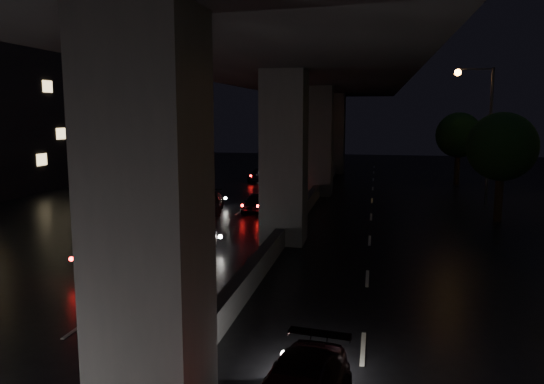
% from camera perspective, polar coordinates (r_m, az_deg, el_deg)
% --- Properties ---
extents(ground, '(120.00, 120.00, 0.00)m').
position_cam_1_polar(ground, '(20.56, -1.13, -8.64)').
color(ground, black).
rests_on(ground, ground).
extents(viaduct, '(12.00, 80.00, 10.50)m').
position_cam_1_polar(viaduct, '(24.67, 1.35, 13.80)').
color(viaduct, '#38383B').
rests_on(viaduct, ground).
extents(median_barrier, '(0.45, 70.00, 0.85)m').
position_cam_1_polar(median_barrier, '(25.20, 1.29, -4.43)').
color(median_barrier, '#38383B').
rests_on(median_barrier, ground).
extents(tree_c, '(3.80, 3.80, 6.12)m').
position_cam_1_polar(tree_c, '(31.99, 23.49, 4.45)').
color(tree_c, black).
rests_on(tree_c, ground).
extents(tree_d, '(3.80, 3.80, 6.12)m').
position_cam_1_polar(tree_d, '(47.73, 19.44, 5.77)').
color(tree_d, black).
rests_on(tree_d, ground).
extents(streetlight_far, '(2.52, 0.44, 9.00)m').
position_cam_1_polar(streetlight_far, '(37.82, 21.65, 7.29)').
color(streetlight_far, '#2D2D33').
rests_on(streetlight_far, ground).
extents(car_4, '(2.23, 4.28, 1.34)m').
position_cam_1_polar(car_4, '(22.17, -16.80, -5.94)').
color(car_4, black).
rests_on(car_4, ground).
extents(car_5, '(1.84, 4.03, 1.28)m').
position_cam_1_polar(car_5, '(22.05, -8.51, -5.83)').
color(car_5, black).
rests_on(car_5, ground).
extents(car_6, '(1.99, 3.79, 1.23)m').
position_cam_1_polar(car_6, '(29.75, -8.73, -2.16)').
color(car_6, black).
rests_on(car_6, ground).
extents(car_7, '(2.55, 4.43, 1.21)m').
position_cam_1_polar(car_7, '(32.82, -6.84, -1.14)').
color(car_7, '#242326').
rests_on(car_7, ground).
extents(car_8, '(1.41, 3.32, 1.12)m').
position_cam_1_polar(car_8, '(32.73, -1.69, -1.19)').
color(car_8, black).
rests_on(car_8, ground).
extents(car_9, '(1.57, 3.53, 1.13)m').
position_cam_1_polar(car_9, '(40.13, 1.27, 0.61)').
color(car_9, '#47403E').
rests_on(car_9, ground).
extents(car_10, '(2.67, 4.54, 1.19)m').
position_cam_1_polar(car_10, '(46.98, 2.72, 1.79)').
color(car_10, black).
rests_on(car_10, ground).
extents(car_11, '(2.07, 4.07, 1.10)m').
position_cam_1_polar(car_11, '(47.63, -1.30, 1.84)').
color(car_11, black).
rests_on(car_11, ground).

